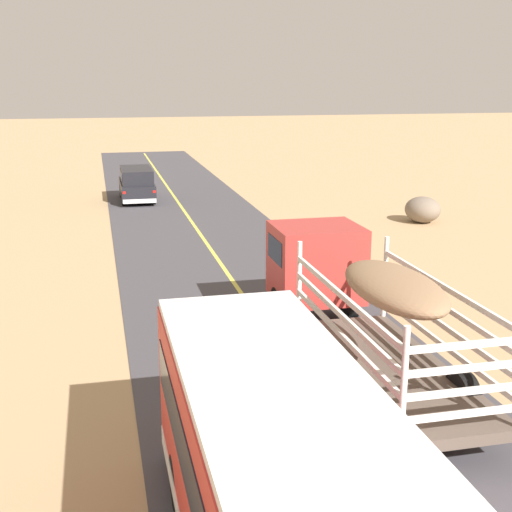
# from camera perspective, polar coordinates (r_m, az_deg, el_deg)

# --- Properties ---
(livestock_truck) EXTENTS (2.53, 9.70, 3.02)m
(livestock_truck) POSITION_cam_1_polar(r_m,az_deg,el_deg) (18.24, 7.11, -2.34)
(livestock_truck) COLOR #B2332D
(livestock_truck) RESTS_ON road_surface
(car_far) EXTENTS (1.90, 4.62, 1.93)m
(car_far) POSITION_cam_1_polar(r_m,az_deg,el_deg) (41.00, -9.90, 6.03)
(car_far) COLOR black
(car_far) RESTS_ON road_surface
(boulder_mid_field) EXTENTS (1.72, 1.95, 1.30)m
(boulder_mid_field) POSITION_cam_1_polar(r_m,az_deg,el_deg) (35.43, 13.69, 3.77)
(boulder_mid_field) COLOR #756656
(boulder_mid_field) RESTS_ON ground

